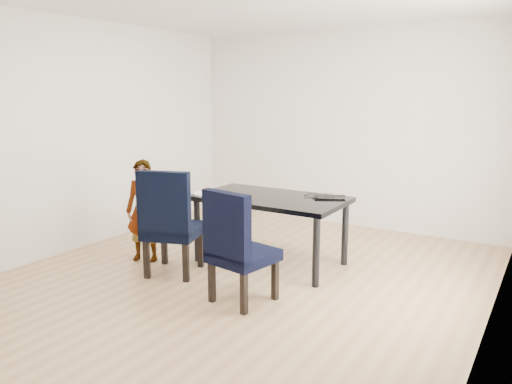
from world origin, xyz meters
The scene contains 13 objects.
floor centered at (0.00, 0.00, -0.01)m, with size 4.50×5.00×0.01m, color tan.
wall_back centered at (0.00, 2.50, 1.35)m, with size 4.50×0.01×2.70m, color white.
wall_front centered at (0.00, -2.50, 1.35)m, with size 4.50×0.01×2.70m, color white.
wall_left centered at (-2.25, 0.00, 1.35)m, with size 0.01×5.00×2.70m, color silver.
wall_right centered at (2.25, 0.00, 1.35)m, with size 0.01×5.00×2.70m, color white.
dining_table centered at (0.00, 0.50, 0.38)m, with size 1.60×0.90×0.75m, color black.
chair_left centered at (-0.70, -0.28, 0.55)m, with size 0.53×0.55×1.10m, color black.
chair_right centered at (0.30, -0.51, 0.52)m, with size 0.50×0.52×1.03m, color black.
child centered at (-1.23, -0.15, 0.57)m, with size 0.41×0.27×1.13m, color #DE5712.
plate centered at (-0.67, 0.24, 0.76)m, with size 0.29×0.29×0.02m, color white.
sandwich centered at (-0.66, 0.25, 0.79)m, with size 0.14×0.07×0.06m, color #AC663D.
laptop centered at (0.56, 0.80, 0.76)m, with size 0.33×0.21×0.03m, color black.
cable_tangle centered at (0.40, 0.67, 0.75)m, with size 0.14×0.14×0.01m, color black.
Camera 1 is at (2.62, -4.07, 1.85)m, focal length 35.00 mm.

